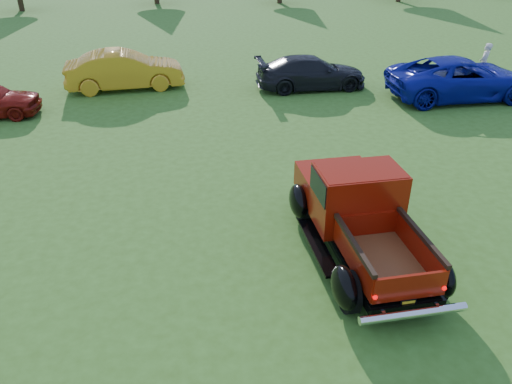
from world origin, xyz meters
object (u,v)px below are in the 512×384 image
Objects in this scene: show_car_grey at (311,72)px; show_car_blue at (461,78)px; pickup_truck at (356,210)px; spectator at (484,64)px; show_car_yellow at (125,70)px.

show_car_blue is at bearing -112.37° from show_car_grey.
pickup_truck is 10.52m from show_car_blue.
spectator is at bearing -49.21° from show_car_blue.
show_car_grey is at bearing -103.24° from show_car_yellow.
show_car_grey is 5.31m from show_car_blue.
show_car_blue is at bearing 48.90° from pickup_truck.
spectator is (6.71, -0.30, 0.17)m from show_car_grey.
spectator is (13.61, -1.19, 0.07)m from show_car_yellow.
show_car_grey is at bearing -43.98° from spectator.
pickup_truck is at bearing 140.84° from show_car_blue.
pickup_truck is 12.81m from spectator.
show_car_yellow is 12.19m from show_car_blue.
show_car_yellow is at bearing 80.64° from show_car_grey.
show_car_yellow is 0.83× the size of show_car_blue.
spectator reaches higher than show_car_grey.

